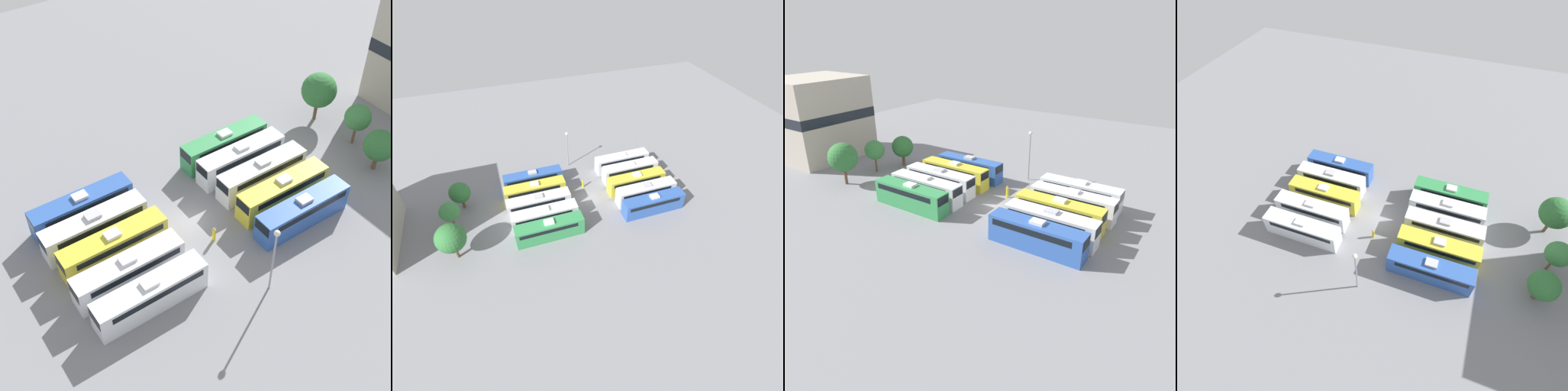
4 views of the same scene
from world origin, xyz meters
TOP-DOWN VIEW (x-y plane):
  - ground_plane at (0.00, 0.00)m, footprint 124.19×124.19m
  - bus_0 at (-6.95, -9.69)m, footprint 2.50×11.53m
  - bus_1 at (-3.61, -9.88)m, footprint 2.50×11.53m
  - bus_2 at (-0.15, -9.49)m, footprint 2.50×11.53m
  - bus_3 at (3.52, -9.86)m, footprint 2.50×11.53m
  - bus_4 at (7.11, -9.59)m, footprint 2.50×11.53m
  - bus_5 at (-6.92, 9.65)m, footprint 2.50×11.53m
  - bus_6 at (-3.68, 9.71)m, footprint 2.50×11.53m
  - bus_7 at (-0.13, 9.99)m, footprint 2.50×11.53m
  - bus_8 at (3.53, 9.94)m, footprint 2.50×11.53m
  - bus_9 at (7.15, 9.60)m, footprint 2.50×11.53m
  - worker_person at (3.71, 0.28)m, footprint 0.36×0.36m
  - light_pole at (11.91, 0.99)m, footprint 0.60×0.60m
  - tree_0 at (-6.27, 24.58)m, footprint 4.64×4.64m
  - tree_1 at (0.41, 24.87)m, footprint 3.37×3.37m
  - tree_2 at (5.46, 23.20)m, footprint 3.82×3.82m

SIDE VIEW (x-z plane):
  - ground_plane at x=0.00m, z-range 0.00..0.00m
  - worker_person at x=3.71m, z-range -0.06..1.75m
  - bus_0 at x=-6.95m, z-range -0.01..3.73m
  - bus_1 at x=-3.61m, z-range -0.01..3.73m
  - bus_2 at x=-0.15m, z-range -0.01..3.73m
  - bus_3 at x=3.52m, z-range -0.01..3.73m
  - bus_4 at x=7.11m, z-range -0.01..3.73m
  - bus_5 at x=-6.92m, z-range -0.01..3.73m
  - bus_6 at x=-3.68m, z-range -0.01..3.73m
  - bus_7 at x=-0.13m, z-range -0.01..3.73m
  - bus_8 at x=3.53m, z-range -0.01..3.73m
  - bus_9 at x=7.15m, z-range -0.01..3.73m
  - tree_2 at x=5.46m, z-range 0.79..6.25m
  - tree_1 at x=0.41m, z-range 1.11..6.74m
  - tree_0 at x=-6.27m, z-range 1.09..7.94m
  - light_pole at x=11.91m, z-range 1.42..9.61m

